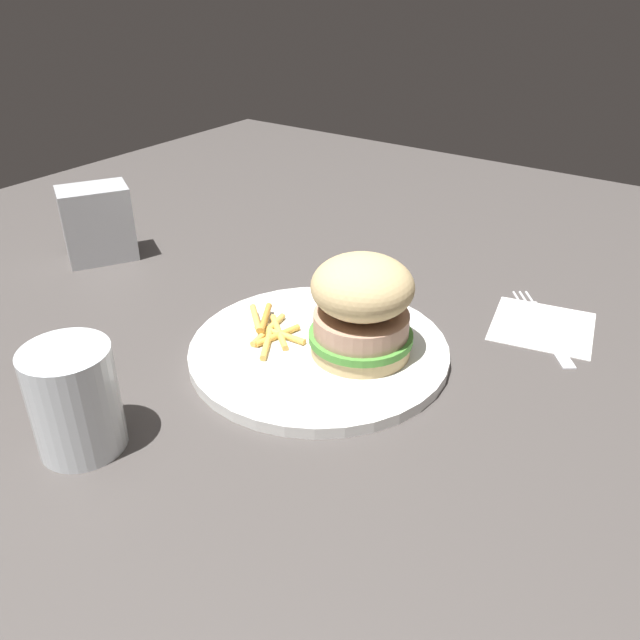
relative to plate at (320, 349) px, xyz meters
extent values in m
plane|color=#47423F|center=(-0.01, 0.00, -0.01)|extent=(1.60, 1.60, 0.00)
cylinder|color=white|center=(0.00, 0.00, 0.00)|extent=(0.27, 0.27, 0.01)
cylinder|color=tan|center=(-0.04, -0.01, 0.01)|extent=(0.10, 0.10, 0.01)
cylinder|color=#4C9338|center=(-0.04, -0.01, 0.03)|extent=(0.11, 0.11, 0.01)
cylinder|color=tan|center=(-0.04, -0.01, 0.04)|extent=(0.10, 0.10, 0.02)
ellipsoid|color=tan|center=(-0.04, -0.01, 0.08)|extent=(0.10, 0.10, 0.06)
cylinder|color=#E5B251|center=(0.04, 0.01, 0.01)|extent=(0.06, 0.01, 0.01)
cylinder|color=#E5B251|center=(0.06, 0.01, 0.01)|extent=(0.02, 0.07, 0.01)
cylinder|color=#E5B251|center=(0.04, 0.04, 0.01)|extent=(0.03, 0.05, 0.01)
cylinder|color=#E5B251|center=(0.05, 0.01, 0.01)|extent=(0.06, 0.05, 0.01)
cylinder|color=gold|center=(0.04, 0.02, 0.01)|extent=(0.02, 0.06, 0.01)
cylinder|color=#E5B251|center=(0.08, 0.01, 0.02)|extent=(0.05, 0.04, 0.01)
cylinder|color=gold|center=(0.07, 0.00, 0.02)|extent=(0.03, 0.05, 0.01)
cube|color=white|center=(-0.18, -0.19, -0.01)|extent=(0.13, 0.13, 0.00)
cube|color=silver|center=(-0.19, -0.17, 0.00)|extent=(0.08, 0.10, 0.00)
cube|color=silver|center=(-0.15, -0.23, 0.00)|extent=(0.04, 0.04, 0.00)
cylinder|color=silver|center=(-0.14, -0.26, 0.00)|extent=(0.02, 0.02, 0.00)
cylinder|color=silver|center=(-0.13, -0.25, 0.00)|extent=(0.02, 0.02, 0.00)
cylinder|color=silver|center=(-0.13, -0.25, 0.00)|extent=(0.02, 0.02, 0.00)
cylinder|color=silver|center=(0.08, 0.24, 0.04)|extent=(0.07, 0.07, 0.10)
cylinder|color=silver|center=(0.08, 0.24, 0.03)|extent=(0.07, 0.07, 0.06)
cube|color=#B7BABF|center=(0.39, -0.03, 0.04)|extent=(0.10, 0.11, 0.10)
camera|label=1|loc=(-0.33, 0.47, 0.37)|focal=36.10mm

